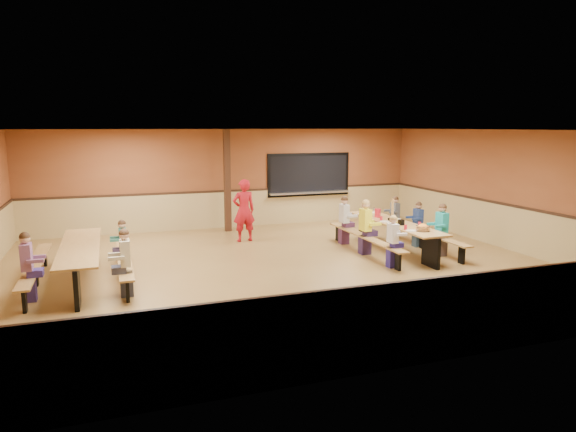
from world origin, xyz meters
name	(u,v)px	position (x,y,z in m)	size (l,w,h in m)	color
ground	(281,268)	(0.00, 0.00, 0.00)	(12.00, 12.00, 0.00)	brown
room_envelope	(281,237)	(0.00, 0.00, 0.69)	(12.04, 10.04, 3.02)	brown
kitchen_pass_through	(309,176)	(2.60, 4.96, 1.49)	(2.78, 0.28, 1.38)	black
structural_post	(227,181)	(-0.20, 4.40, 1.50)	(0.18, 0.18, 3.00)	#321C10
cafeteria_table_main	(395,230)	(3.16, 0.56, 0.53)	(1.91, 3.70, 0.74)	#AD8244
cafeteria_table_second	(80,256)	(-4.10, 0.40, 0.53)	(1.91, 3.70, 0.74)	#AD8244
seated_child_white_left	(393,242)	(2.33, -0.73, 0.57)	(0.34, 0.28, 1.15)	white
seated_adult_yellow	(365,227)	(2.33, 0.55, 0.66)	(0.42, 0.34, 1.32)	yellow
seated_child_grey_left	(344,221)	(2.33, 1.73, 0.62)	(0.39, 0.32, 1.24)	silver
seated_child_teal_right	(442,230)	(3.98, -0.21, 0.62)	(0.39, 0.32, 1.25)	teal
seated_child_navy_right	(418,225)	(3.98, 0.80, 0.58)	(0.34, 0.28, 1.16)	navy
seated_child_char_right	(395,218)	(3.98, 1.92, 0.58)	(0.34, 0.28, 1.15)	#474B52
seated_child_purple_sec	(27,268)	(-4.92, -0.56, 0.62)	(0.38, 0.31, 1.23)	#82517A
seated_child_green_sec	(123,247)	(-3.27, 0.71, 0.57)	(0.33, 0.27, 1.13)	#2A6251
seated_child_tan_sec	(126,263)	(-3.27, -0.83, 0.62)	(0.38, 0.31, 1.24)	beige
standing_woman	(244,210)	(-0.09, 2.91, 0.85)	(0.62, 0.40, 1.69)	red
punch_pitcher	(378,213)	(3.09, 1.31, 0.85)	(0.16, 0.16, 0.22)	red
chip_bowl	(423,228)	(3.17, -0.63, 0.81)	(0.32, 0.32, 0.15)	#F6A426
napkin_dispenser	(401,222)	(3.10, 0.18, 0.80)	(0.10, 0.14, 0.13)	black
condiment_mustard	(396,221)	(2.99, 0.22, 0.82)	(0.06, 0.06, 0.17)	yellow
condiment_ketchup	(394,220)	(3.02, 0.39, 0.82)	(0.06, 0.06, 0.17)	#B2140F
table_paddle	(392,215)	(3.19, 0.75, 0.88)	(0.16, 0.16, 0.56)	black
place_settings	(395,220)	(3.16, 0.56, 0.80)	(0.65, 3.30, 0.11)	beige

